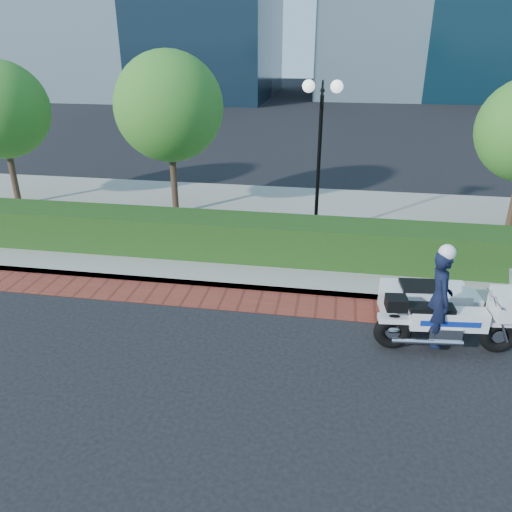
% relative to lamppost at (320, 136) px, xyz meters
% --- Properties ---
extents(ground, '(120.00, 120.00, 0.00)m').
position_rel_lamppost_xyz_m(ground, '(-1.00, -5.20, -2.96)').
color(ground, black).
rests_on(ground, ground).
extents(brick_strip, '(60.00, 1.00, 0.01)m').
position_rel_lamppost_xyz_m(brick_strip, '(-1.00, -3.70, -2.95)').
color(brick_strip, maroon).
rests_on(brick_strip, ground).
extents(sidewalk, '(60.00, 8.00, 0.15)m').
position_rel_lamppost_xyz_m(sidewalk, '(-1.00, 0.80, -2.88)').
color(sidewalk, gray).
rests_on(sidewalk, ground).
extents(hedge_main, '(18.00, 1.20, 1.00)m').
position_rel_lamppost_xyz_m(hedge_main, '(-1.00, -1.60, -2.31)').
color(hedge_main, black).
rests_on(hedge_main, sidewalk).
extents(lamppost, '(1.02, 0.70, 4.21)m').
position_rel_lamppost_xyz_m(lamppost, '(0.00, 0.00, 0.00)').
color(lamppost, black).
rests_on(lamppost, sidewalk).
extents(tree_a, '(3.00, 3.00, 4.58)m').
position_rel_lamppost_xyz_m(tree_a, '(-10.00, 1.30, 0.26)').
color(tree_a, '#332319').
rests_on(tree_a, sidewalk).
extents(tree_b, '(3.20, 3.20, 4.89)m').
position_rel_lamppost_xyz_m(tree_b, '(-4.50, 1.30, 0.48)').
color(tree_b, '#332319').
rests_on(tree_b, sidewalk).
extents(police_motorcycle, '(2.63, 1.86, 2.13)m').
position_rel_lamppost_xyz_m(police_motorcycle, '(2.53, -4.56, -2.23)').
color(police_motorcycle, black).
rests_on(police_motorcycle, ground).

